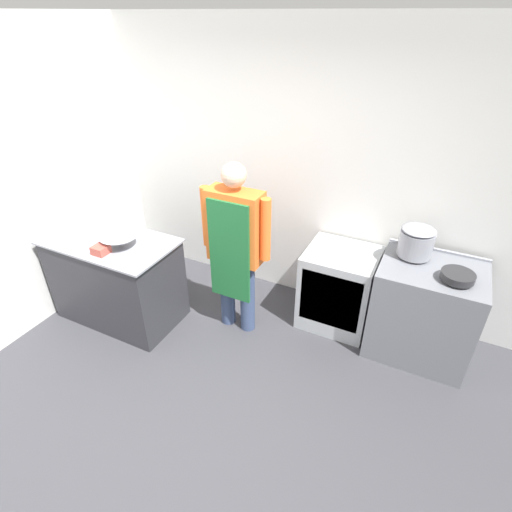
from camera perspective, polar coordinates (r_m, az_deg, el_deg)
ground_plane at (r=3.35m, az=-10.75°, el=-22.39°), size 14.00×14.00×0.00m
wall_back at (r=3.99m, az=4.76°, el=11.96°), size 8.00×0.05×2.70m
wall_left at (r=4.36m, az=-26.28°, el=10.57°), size 0.05×8.00×2.70m
prep_counter at (r=4.16m, az=-19.19°, el=-3.15°), size 1.23×0.69×0.87m
stove at (r=3.82m, az=22.74°, el=-7.21°), size 0.84×0.66×0.90m
fridge_unit at (r=3.95m, az=11.67°, el=-4.49°), size 0.66×0.59×0.79m
person_cook at (r=3.52m, az=-2.98°, el=2.06°), size 0.67×0.24×1.67m
mixing_bowl at (r=3.79m, az=-18.91°, el=2.06°), size 0.34×0.34×0.11m
plastic_tub at (r=3.74m, az=-21.29°, el=0.85°), size 0.13×0.13×0.07m
stock_pot at (r=3.61m, az=21.94°, el=1.98°), size 0.28×0.28×0.26m
saute_pan at (r=3.46m, az=26.87°, el=-2.57°), size 0.26×0.26×0.06m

